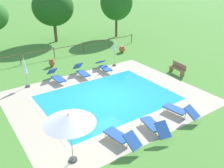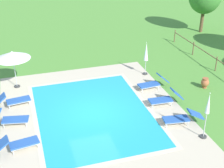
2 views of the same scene
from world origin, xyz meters
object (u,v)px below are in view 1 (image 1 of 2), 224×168
at_px(patio_umbrella_closed_row_west, 114,48).
at_px(tree_centre, 53,7).
at_px(sun_lounger_north_mid, 121,137).
at_px(sun_lounger_south_far, 82,71).
at_px(terracotta_urn_near_fence, 52,63).
at_px(patio_umbrella_closed_row_mid_west, 25,67).
at_px(patio_umbrella_open_foreground, 69,118).
at_px(tree_west_mid, 116,2).
at_px(sun_lounger_north_near_steps, 57,77).
at_px(sun_lounger_south_end, 154,126).
at_px(terracotta_urn_by_tree, 122,49).
at_px(sun_lounger_north_end, 180,110).
at_px(sun_lounger_north_far, 104,66).
at_px(wooden_bench_lawn_side, 178,68).

distance_m(patio_umbrella_closed_row_west, tree_centre, 10.52).
height_order(sun_lounger_north_mid, sun_lounger_south_far, sun_lounger_south_far).
distance_m(sun_lounger_south_far, terracotta_urn_near_fence, 3.41).
height_order(patio_umbrella_closed_row_west, patio_umbrella_closed_row_mid_west, patio_umbrella_closed_row_west).
distance_m(patio_umbrella_open_foreground, tree_west_mid, 21.73).
distance_m(sun_lounger_north_near_steps, tree_west_mid, 14.67).
relative_size(sun_lounger_south_end, terracotta_urn_by_tree, 3.20).
xyz_separation_m(sun_lounger_north_end, tree_centre, (0.62, 18.73, 3.45)).
height_order(sun_lounger_north_end, tree_west_mid, tree_west_mid).
bearing_deg(sun_lounger_north_end, tree_west_mid, 65.35).
distance_m(patio_umbrella_closed_row_west, terracotta_urn_by_tree, 3.98).
xyz_separation_m(sun_lounger_north_far, patio_umbrella_open_foreground, (-6.65, -7.83, 1.75)).
relative_size(patio_umbrella_closed_row_mid_west, tree_west_mid, 0.37).
bearing_deg(terracotta_urn_by_tree, tree_centre, 116.13).
xyz_separation_m(patio_umbrella_closed_row_west, patio_umbrella_closed_row_mid_west, (-7.38, 0.04, -0.07)).
bearing_deg(sun_lounger_south_end, patio_umbrella_open_foreground, 173.20).
relative_size(sun_lounger_south_far, patio_umbrella_closed_row_mid_west, 0.87).
xyz_separation_m(sun_lounger_north_near_steps, patio_umbrella_closed_row_mid_west, (-2.03, 0.34, 1.11)).
bearing_deg(sun_lounger_north_end, patio_umbrella_closed_row_mid_west, 124.11).
xyz_separation_m(sun_lounger_south_far, patio_umbrella_open_foreground, (-4.65, -7.88, 1.73)).
relative_size(sun_lounger_north_end, terracotta_urn_near_fence, 3.18).
height_order(sun_lounger_north_far, terracotta_urn_by_tree, sun_lounger_north_far).
bearing_deg(tree_centre, sun_lounger_south_end, -98.42).
bearing_deg(terracotta_urn_near_fence, sun_lounger_north_near_steps, -105.66).
xyz_separation_m(sun_lounger_south_far, wooden_bench_lawn_side, (6.43, -3.84, 0.08)).
height_order(patio_umbrella_closed_row_mid_west, terracotta_urn_by_tree, patio_umbrella_closed_row_mid_west).
xyz_separation_m(sun_lounger_south_far, tree_centre, (2.38, 10.65, 3.43)).
bearing_deg(tree_west_mid, patio_umbrella_closed_row_west, -126.51).
bearing_deg(sun_lounger_south_end, terracotta_urn_near_fence, 93.38).
relative_size(sun_lounger_north_near_steps, sun_lounger_north_far, 0.94).
bearing_deg(wooden_bench_lawn_side, tree_west_mid, 76.51).
bearing_deg(sun_lounger_north_mid, wooden_bench_lawn_side, 26.25).
distance_m(sun_lounger_north_far, tree_centre, 11.24).
height_order(sun_lounger_south_far, wooden_bench_lawn_side, sun_lounger_south_far).
relative_size(wooden_bench_lawn_side, tree_west_mid, 0.25).
distance_m(sun_lounger_north_mid, terracotta_urn_near_fence, 11.43).
height_order(sun_lounger_north_far, wooden_bench_lawn_side, wooden_bench_lawn_side).
height_order(sun_lounger_south_end, wooden_bench_lawn_side, sun_lounger_south_end).
relative_size(terracotta_urn_by_tree, tree_centre, 0.11).
xyz_separation_m(patio_umbrella_closed_row_west, terracotta_urn_near_fence, (-4.48, 2.81, -1.20)).
distance_m(sun_lounger_south_far, tree_west_mid, 13.26).
xyz_separation_m(patio_umbrella_closed_row_mid_west, tree_west_mid, (13.43, 8.13, 2.59)).
distance_m(patio_umbrella_open_foreground, terracotta_urn_by_tree, 15.42).
distance_m(sun_lounger_north_near_steps, patio_umbrella_closed_row_west, 5.48).
bearing_deg(terracotta_urn_by_tree, sun_lounger_north_near_steps, -160.40).
relative_size(sun_lounger_south_far, terracotta_urn_near_fence, 2.99).
bearing_deg(sun_lounger_south_far, sun_lounger_north_mid, -105.81).
xyz_separation_m(sun_lounger_north_near_steps, sun_lounger_south_far, (1.99, -0.12, 0.00)).
height_order(sun_lounger_north_end, terracotta_urn_by_tree, sun_lounger_north_end).
bearing_deg(wooden_bench_lawn_side, terracotta_urn_by_tree, 92.50).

